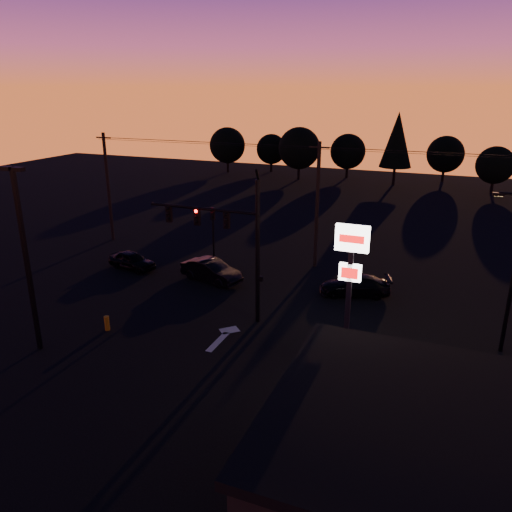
{
  "coord_description": "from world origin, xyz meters",
  "views": [
    {
      "loc": [
        10.99,
        -19.54,
        12.53
      ],
      "look_at": [
        1.0,
        5.0,
        3.5
      ],
      "focal_mm": 35.0,
      "sensor_mm": 36.0,
      "label": 1
    }
  ],
  "objects_px": {
    "pylon_sign": "(350,266)",
    "car_left": "(132,260)",
    "parking_lot_light": "(25,249)",
    "secondary_signal": "(213,227)",
    "suv_parked": "(388,394)",
    "bollard": "(107,323)",
    "traffic_signal_mast": "(230,234)",
    "car_mid": "(211,271)",
    "car_right": "(355,285)"
  },
  "relations": [
    {
      "from": "pylon_sign",
      "to": "car_left",
      "type": "xyz_separation_m",
      "value": [
        -17.12,
        7.02,
        -4.28
      ]
    },
    {
      "from": "parking_lot_light",
      "to": "pylon_sign",
      "type": "bearing_deg",
      "value": 17.23
    },
    {
      "from": "secondary_signal",
      "to": "suv_parked",
      "type": "xyz_separation_m",
      "value": [
        14.41,
        -12.78,
        -2.25
      ]
    },
    {
      "from": "bollard",
      "to": "pylon_sign",
      "type": "bearing_deg",
      "value": 7.02
    },
    {
      "from": "pylon_sign",
      "to": "car_left",
      "type": "relative_size",
      "value": 1.84
    },
    {
      "from": "traffic_signal_mast",
      "to": "car_mid",
      "type": "xyz_separation_m",
      "value": [
        -3.61,
        4.56,
        -4.21
      ]
    },
    {
      "from": "secondary_signal",
      "to": "car_left",
      "type": "distance_m",
      "value": 6.32
    },
    {
      "from": "parking_lot_light",
      "to": "pylon_sign",
      "type": "relative_size",
      "value": 1.34
    },
    {
      "from": "traffic_signal_mast",
      "to": "suv_parked",
      "type": "height_order",
      "value": "traffic_signal_mast"
    },
    {
      "from": "parking_lot_light",
      "to": "bollard",
      "type": "relative_size",
      "value": 11.29
    },
    {
      "from": "car_left",
      "to": "traffic_signal_mast",
      "type": "bearing_deg",
      "value": -104.05
    },
    {
      "from": "parking_lot_light",
      "to": "pylon_sign",
      "type": "height_order",
      "value": "parking_lot_light"
    },
    {
      "from": "pylon_sign",
      "to": "suv_parked",
      "type": "xyz_separation_m",
      "value": [
        2.41,
        -2.8,
        -4.3
      ]
    },
    {
      "from": "bollard",
      "to": "car_left",
      "type": "distance_m",
      "value": 9.68
    },
    {
      "from": "bollard",
      "to": "car_mid",
      "type": "relative_size",
      "value": 0.18
    },
    {
      "from": "car_left",
      "to": "car_right",
      "type": "xyz_separation_m",
      "value": [
        15.91,
        1.27,
        0.01
      ]
    },
    {
      "from": "secondary_signal",
      "to": "car_mid",
      "type": "distance_m",
      "value": 3.85
    },
    {
      "from": "car_mid",
      "to": "car_right",
      "type": "bearing_deg",
      "value": -67.67
    },
    {
      "from": "pylon_sign",
      "to": "car_mid",
      "type": "bearing_deg",
      "value": 146.62
    },
    {
      "from": "pylon_sign",
      "to": "bollard",
      "type": "xyz_separation_m",
      "value": [
        -12.65,
        -1.56,
        -4.51
      ]
    },
    {
      "from": "parking_lot_light",
      "to": "car_left",
      "type": "distance_m",
      "value": 12.69
    },
    {
      "from": "parking_lot_light",
      "to": "pylon_sign",
      "type": "xyz_separation_m",
      "value": [
        14.5,
        4.5,
        -0.36
      ]
    },
    {
      "from": "secondary_signal",
      "to": "pylon_sign",
      "type": "distance_m",
      "value": 15.75
    },
    {
      "from": "car_left",
      "to": "bollard",
      "type": "bearing_deg",
      "value": -142.2
    },
    {
      "from": "secondary_signal",
      "to": "pylon_sign",
      "type": "bearing_deg",
      "value": -39.77
    },
    {
      "from": "bollard",
      "to": "suv_parked",
      "type": "relative_size",
      "value": 0.18
    },
    {
      "from": "bollard",
      "to": "car_left",
      "type": "xyz_separation_m",
      "value": [
        -4.47,
        8.58,
        0.22
      ]
    },
    {
      "from": "bollard",
      "to": "parking_lot_light",
      "type": "bearing_deg",
      "value": -122.24
    },
    {
      "from": "secondary_signal",
      "to": "bollard",
      "type": "distance_m",
      "value": 11.82
    },
    {
      "from": "car_left",
      "to": "car_right",
      "type": "bearing_deg",
      "value": -75.16
    },
    {
      "from": "bollard",
      "to": "car_mid",
      "type": "xyz_separation_m",
      "value": [
        1.94,
        8.61,
        0.32
      ]
    },
    {
      "from": "traffic_signal_mast",
      "to": "secondary_signal",
      "type": "bearing_deg",
      "value": 123.19
    },
    {
      "from": "parking_lot_light",
      "to": "car_mid",
      "type": "distance_m",
      "value": 12.98
    },
    {
      "from": "parking_lot_light",
      "to": "car_left",
      "type": "bearing_deg",
      "value": 102.8
    },
    {
      "from": "secondary_signal",
      "to": "car_mid",
      "type": "relative_size",
      "value": 0.98
    },
    {
      "from": "traffic_signal_mast",
      "to": "car_mid",
      "type": "bearing_deg",
      "value": 128.37
    },
    {
      "from": "traffic_signal_mast",
      "to": "secondary_signal",
      "type": "xyz_separation_m",
      "value": [
        -4.9,
        7.49,
        -2.07
      ]
    },
    {
      "from": "car_mid",
      "to": "suv_parked",
      "type": "distance_m",
      "value": 16.41
    },
    {
      "from": "car_right",
      "to": "pylon_sign",
      "type": "bearing_deg",
      "value": -9.72
    },
    {
      "from": "parking_lot_light",
      "to": "suv_parked",
      "type": "height_order",
      "value": "parking_lot_light"
    },
    {
      "from": "car_mid",
      "to": "secondary_signal",
      "type": "bearing_deg",
      "value": 38.65
    },
    {
      "from": "traffic_signal_mast",
      "to": "car_left",
      "type": "xyz_separation_m",
      "value": [
        -10.02,
        4.53,
        -4.31
      ]
    },
    {
      "from": "car_left",
      "to": "car_mid",
      "type": "height_order",
      "value": "car_mid"
    },
    {
      "from": "secondary_signal",
      "to": "car_mid",
      "type": "height_order",
      "value": "secondary_signal"
    },
    {
      "from": "secondary_signal",
      "to": "car_right",
      "type": "height_order",
      "value": "secondary_signal"
    },
    {
      "from": "car_right",
      "to": "secondary_signal",
      "type": "bearing_deg",
      "value": -116.93
    },
    {
      "from": "pylon_sign",
      "to": "car_mid",
      "type": "relative_size",
      "value": 1.54
    },
    {
      "from": "traffic_signal_mast",
      "to": "bollard",
      "type": "height_order",
      "value": "traffic_signal_mast"
    },
    {
      "from": "traffic_signal_mast",
      "to": "car_mid",
      "type": "height_order",
      "value": "traffic_signal_mast"
    },
    {
      "from": "bollard",
      "to": "car_right",
      "type": "xyz_separation_m",
      "value": [
        11.44,
        9.85,
        0.23
      ]
    }
  ]
}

